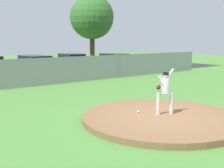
% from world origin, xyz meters
% --- Properties ---
extents(ground_plane, '(80.00, 80.00, 0.00)m').
position_xyz_m(ground_plane, '(0.00, 6.00, 0.00)').
color(ground_plane, '#4C8438').
extents(asphalt_strip, '(44.00, 7.00, 0.01)m').
position_xyz_m(asphalt_strip, '(0.00, 14.50, 0.00)').
color(asphalt_strip, '#2B2B2D').
rests_on(asphalt_strip, ground_plane).
extents(pitchers_mound, '(5.66, 5.66, 0.20)m').
position_xyz_m(pitchers_mound, '(0.00, 0.00, 0.10)').
color(pitchers_mound, brown).
rests_on(pitchers_mound, ground_plane).
extents(pitcher_youth, '(0.77, 0.36, 1.66)m').
position_xyz_m(pitcher_youth, '(0.21, 0.04, 1.15)').
color(pitcher_youth, silver).
rests_on(pitcher_youth, pitchers_mound).
extents(baseball, '(0.07, 0.07, 0.07)m').
position_xyz_m(baseball, '(-0.41, 0.77, 0.24)').
color(baseball, white).
rests_on(baseball, pitchers_mound).
extents(chainlink_fence, '(29.97, 0.07, 1.86)m').
position_xyz_m(chainlink_fence, '(0.00, 10.00, 0.88)').
color(chainlink_fence, gray).
rests_on(chainlink_fence, ground_plane).
extents(parked_car_charcoal, '(2.18, 4.51, 1.58)m').
position_xyz_m(parked_car_charcoal, '(9.13, 14.39, 0.77)').
color(parked_car_charcoal, '#232328').
rests_on(parked_car_charcoal, ground_plane).
extents(parked_car_white, '(2.03, 4.74, 1.67)m').
position_xyz_m(parked_car_white, '(1.23, 14.26, 0.80)').
color(parked_car_white, silver).
rests_on(parked_car_white, ground_plane).
extents(parked_car_teal, '(1.86, 4.15, 1.68)m').
position_xyz_m(parked_car_teal, '(4.87, 14.99, 0.79)').
color(parked_car_teal, '#146066').
rests_on(parked_car_teal, ground_plane).
extents(tree_slender_far, '(5.09, 5.09, 7.99)m').
position_xyz_m(tree_slender_far, '(11.34, 21.46, 5.42)').
color(tree_slender_far, '#4C331E').
rests_on(tree_slender_far, ground_plane).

